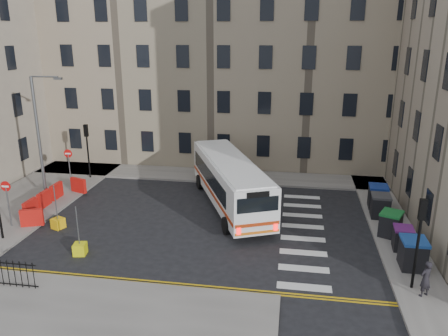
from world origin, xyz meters
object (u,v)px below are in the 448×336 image
(wheelie_bin_b, at_px, (403,238))
(wheelie_bin_d, at_px, (380,206))
(bollard_chevron, at_px, (80,249))
(wheelie_bin_a, at_px, (413,253))
(bus, at_px, (230,180))
(bollard_yellow, at_px, (58,223))
(streetlamp, at_px, (39,137))
(wheelie_bin_e, at_px, (378,196))
(wheelie_bin_c, at_px, (391,224))
(pedestrian, at_px, (426,279))

(wheelie_bin_b, bearing_deg, wheelie_bin_d, 99.82)
(bollard_chevron, bearing_deg, wheelie_bin_a, 3.81)
(bus, relative_size, bollard_yellow, 18.77)
(wheelie_bin_a, xyz_separation_m, bollard_yellow, (-18.85, 1.63, -0.58))
(streetlamp, bearing_deg, wheelie_bin_a, -14.54)
(wheelie_bin_a, bearing_deg, wheelie_bin_e, 92.99)
(wheelie_bin_c, bearing_deg, bus, -174.04)
(pedestrian, bearing_deg, wheelie_bin_c, -121.78)
(wheelie_bin_c, bearing_deg, pedestrian, -62.67)
(streetlamp, height_order, bollard_chevron, streetlamp)
(streetlamp, height_order, wheelie_bin_e, streetlamp)
(bus, distance_m, wheelie_bin_d, 9.25)
(wheelie_bin_b, relative_size, bollard_chevron, 1.99)
(pedestrian, height_order, bollard_yellow, pedestrian)
(wheelie_bin_d, height_order, wheelie_bin_e, wheelie_bin_e)
(wheelie_bin_d, height_order, bollard_chevron, wheelie_bin_d)
(wheelie_bin_e, distance_m, bollard_chevron, 17.96)
(wheelie_bin_e, bearing_deg, bollard_yellow, -158.93)
(wheelie_bin_c, distance_m, pedestrian, 5.78)
(wheelie_bin_c, bearing_deg, streetlamp, -161.47)
(wheelie_bin_c, distance_m, bollard_yellow, 18.60)
(streetlamp, height_order, wheelie_bin_b, streetlamp)
(wheelie_bin_e, bearing_deg, wheelie_bin_d, -90.13)
(wheelie_bin_e, relative_size, pedestrian, 0.89)
(wheelie_bin_a, bearing_deg, bus, 146.19)
(wheelie_bin_c, xyz_separation_m, wheelie_bin_e, (-0.00, 4.06, 0.05))
(bollard_chevron, bearing_deg, wheelie_bin_b, 10.22)
(wheelie_bin_b, height_order, bollard_chevron, wheelie_bin_b)
(wheelie_bin_c, distance_m, wheelie_bin_e, 4.06)
(bollard_chevron, bearing_deg, wheelie_bin_d, 24.10)
(bollard_chevron, bearing_deg, wheelie_bin_e, 28.37)
(wheelie_bin_b, bearing_deg, bus, 158.16)
(streetlamp, bearing_deg, wheelie_bin_e, 4.62)
(pedestrian, bearing_deg, bollard_yellow, -46.53)
(wheelie_bin_a, distance_m, wheelie_bin_c, 3.41)
(bus, distance_m, wheelie_bin_c, 9.85)
(bollard_chevron, bearing_deg, pedestrian, -4.62)
(wheelie_bin_d, bearing_deg, wheelie_bin_c, -84.61)
(wheelie_bin_b, xyz_separation_m, bollard_yellow, (-18.81, -0.19, -0.45))
(bus, relative_size, wheelie_bin_a, 7.79)
(bollard_chevron, bearing_deg, wheelie_bin_c, 15.79)
(wheelie_bin_a, distance_m, wheelie_bin_b, 1.83)
(wheelie_bin_b, height_order, pedestrian, pedestrian)
(wheelie_bin_a, relative_size, wheelie_bin_e, 1.00)
(wheelie_bin_d, relative_size, bollard_chevron, 2.31)
(wheelie_bin_c, distance_m, wheelie_bin_d, 2.56)
(wheelie_bin_d, distance_m, pedestrian, 8.33)
(bollard_yellow, xyz_separation_m, bollard_chevron, (2.71, -2.71, 0.00))
(streetlamp, distance_m, wheelie_bin_b, 22.58)
(pedestrian, relative_size, bollard_yellow, 2.69)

